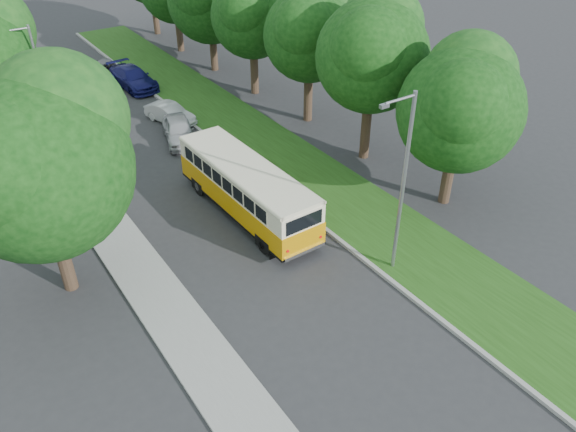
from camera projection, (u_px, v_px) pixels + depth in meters
ground at (277, 273)px, 23.88m from camera, size 120.00×120.00×0.00m
curb at (282, 195)px, 28.94m from camera, size 0.20×70.00×0.15m
grass_verge at (319, 182)px, 30.04m from camera, size 4.50×70.00×0.13m
sidewalk at (126, 251)px, 25.04m from camera, size 2.20×70.00×0.12m
treeline at (158, 24)px, 34.38m from camera, size 24.27×41.91×9.46m
lamppost_near at (402, 181)px, 21.68m from camera, size 1.71×0.16×8.00m
lamppost_far at (42, 89)px, 30.37m from camera, size 1.71×0.16×7.50m
warning_sign at (77, 156)px, 29.04m from camera, size 0.56×0.10×2.50m
vintage_bus at (247, 190)px, 26.85m from camera, size 2.61×9.40×2.78m
car_silver at (179, 130)px, 33.91m from camera, size 2.82×4.51×1.43m
car_white at (170, 114)px, 36.24m from camera, size 2.37×3.92×1.22m
car_blue at (133, 78)px, 41.26m from camera, size 2.52×5.28×1.49m
car_grey at (107, 70)px, 42.95m from camera, size 2.29×4.57×1.24m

